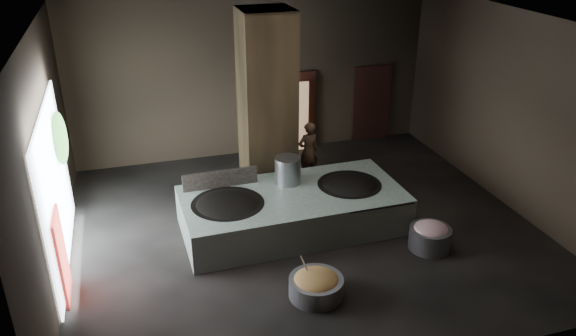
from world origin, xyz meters
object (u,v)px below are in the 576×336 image
object	(u,v)px
wok_right	(349,188)
stock_pot	(288,171)
cook	(308,151)
hearth_platform	(293,210)
veg_basin	(316,287)
meat_basin	(430,238)
wok_left	(228,207)

from	to	relation	value
wok_right	stock_pot	distance (m)	1.44
wok_right	cook	size ratio (longest dim) A/B	0.90
hearth_platform	wok_right	size ratio (longest dim) A/B	3.41
stock_pot	cook	world-z (taller)	cook
veg_basin	meat_basin	xyz separation A→B (m)	(2.80, 0.83, 0.05)
wok_left	wok_right	world-z (taller)	wok_left
stock_pot	cook	xyz separation A→B (m)	(1.04, 1.65, -0.34)
wok_left	stock_pot	xyz separation A→B (m)	(1.50, 0.60, 0.38)
wok_right	meat_basin	world-z (taller)	wok_right
stock_pot	hearth_platform	bearing A→B (deg)	-95.19
hearth_platform	stock_pot	world-z (taller)	stock_pot
wok_left	cook	xyz separation A→B (m)	(2.54, 2.25, 0.04)
hearth_platform	wok_right	bearing A→B (deg)	0.73
wok_left	stock_pot	size ratio (longest dim) A/B	2.42
wok_right	veg_basin	world-z (taller)	wok_right
cook	stock_pot	bearing A→B (deg)	47.60
wok_left	meat_basin	bearing A→B (deg)	-22.19
stock_pot	veg_basin	size ratio (longest dim) A/B	0.63
cook	meat_basin	world-z (taller)	cook
wok_right	stock_pot	size ratio (longest dim) A/B	2.25
wok_left	stock_pot	world-z (taller)	stock_pot
wok_left	wok_right	bearing A→B (deg)	2.05
wok_right	meat_basin	xyz separation A→B (m)	(1.13, -1.70, -0.51)
wok_left	wok_right	distance (m)	2.80
wok_right	veg_basin	bearing A→B (deg)	-123.36
wok_left	veg_basin	distance (m)	2.74
veg_basin	meat_basin	bearing A→B (deg)	16.45
wok_right	cook	xyz separation A→B (m)	(-0.26, 2.15, 0.04)
stock_pot	meat_basin	bearing A→B (deg)	-42.19
wok_left	wok_right	xyz separation A→B (m)	(2.80, 0.10, 0.00)
hearth_platform	stock_pot	bearing A→B (deg)	83.41
meat_basin	wok_right	bearing A→B (deg)	123.58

